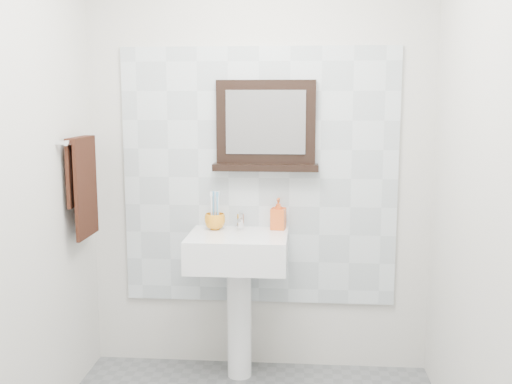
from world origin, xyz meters
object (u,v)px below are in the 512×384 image
at_px(pedestal_sink, 238,266).
at_px(toothbrush_cup, 215,221).
at_px(soap_dispenser, 278,214).
at_px(hand_towel, 83,179).
at_px(framed_mirror, 266,128).

bearing_deg(pedestal_sink, toothbrush_cup, 143.33).
distance_m(pedestal_sink, soap_dispenser, 0.38).
xyz_separation_m(pedestal_sink, hand_towel, (-0.84, -0.10, 0.50)).
height_order(soap_dispenser, framed_mirror, framed_mirror).
height_order(framed_mirror, hand_towel, framed_mirror).
xyz_separation_m(toothbrush_cup, framed_mirror, (0.29, 0.08, 0.53)).
bearing_deg(hand_towel, toothbrush_cup, 16.38).
bearing_deg(framed_mirror, hand_towel, -163.99).
height_order(toothbrush_cup, hand_towel, hand_towel).
relative_size(framed_mirror, hand_towel, 1.10).
relative_size(soap_dispenser, hand_towel, 0.33).
distance_m(toothbrush_cup, soap_dispenser, 0.37).
bearing_deg(framed_mirror, soap_dispenser, -28.86).
distance_m(framed_mirror, hand_towel, 1.06).
xyz_separation_m(toothbrush_cup, soap_dispenser, (0.36, 0.04, 0.04)).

